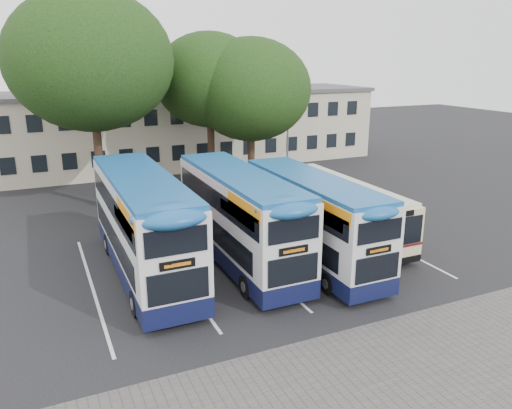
{
  "coord_description": "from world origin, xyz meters",
  "views": [
    {
      "loc": [
        -12.25,
        -14.4,
        8.94
      ],
      "look_at": [
        -3.49,
        5.0,
        2.58
      ],
      "focal_mm": 35.0,
      "sensor_mm": 36.0,
      "label": 1
    }
  ],
  "objects_px": {
    "tree_mid": "(209,80)",
    "bus_dd_mid": "(239,214)",
    "tree_left": "(90,61)",
    "lamp_post": "(288,108)",
    "tree_right": "(251,90)",
    "bus_dd_left": "(143,221)",
    "bus_single": "(338,206)",
    "bus_dd_right": "(311,216)"
  },
  "relations": [
    {
      "from": "tree_mid",
      "to": "tree_right",
      "type": "relative_size",
      "value": 1.04
    },
    {
      "from": "tree_right",
      "to": "bus_single",
      "type": "relative_size",
      "value": 1.07
    },
    {
      "from": "tree_mid",
      "to": "bus_dd_left",
      "type": "bearing_deg",
      "value": -119.73
    },
    {
      "from": "lamp_post",
      "to": "tree_left",
      "type": "bearing_deg",
      "value": -166.7
    },
    {
      "from": "tree_mid",
      "to": "bus_single",
      "type": "xyz_separation_m",
      "value": [
        2.27,
        -12.92,
        -5.73
      ]
    },
    {
      "from": "bus_dd_mid",
      "to": "bus_dd_right",
      "type": "relative_size",
      "value": 1.06
    },
    {
      "from": "lamp_post",
      "to": "tree_right",
      "type": "height_order",
      "value": "tree_right"
    },
    {
      "from": "bus_dd_left",
      "to": "tree_left",
      "type": "bearing_deg",
      "value": 91.22
    },
    {
      "from": "bus_dd_mid",
      "to": "tree_right",
      "type": "bearing_deg",
      "value": 64.04
    },
    {
      "from": "bus_dd_left",
      "to": "bus_dd_right",
      "type": "distance_m",
      "value": 7.26
    },
    {
      "from": "bus_dd_left",
      "to": "lamp_post",
      "type": "bearing_deg",
      "value": 45.31
    },
    {
      "from": "tree_right",
      "to": "bus_dd_left",
      "type": "relative_size",
      "value": 0.98
    },
    {
      "from": "lamp_post",
      "to": "bus_dd_right",
      "type": "relative_size",
      "value": 0.96
    },
    {
      "from": "lamp_post",
      "to": "tree_right",
      "type": "xyz_separation_m",
      "value": [
        -4.35,
        -2.73,
        1.64
      ]
    },
    {
      "from": "tree_left",
      "to": "tree_right",
      "type": "distance_m",
      "value": 10.56
    },
    {
      "from": "lamp_post",
      "to": "tree_mid",
      "type": "xyz_separation_m",
      "value": [
        -6.7,
        -1.03,
        2.26
      ]
    },
    {
      "from": "bus_dd_left",
      "to": "bus_single",
      "type": "relative_size",
      "value": 1.08
    },
    {
      "from": "bus_dd_left",
      "to": "bus_dd_mid",
      "type": "relative_size",
      "value": 1.04
    },
    {
      "from": "tree_mid",
      "to": "tree_right",
      "type": "height_order",
      "value": "tree_mid"
    },
    {
      "from": "bus_dd_right",
      "to": "lamp_post",
      "type": "bearing_deg",
      "value": 65.56
    },
    {
      "from": "tree_left",
      "to": "tree_right",
      "type": "relative_size",
      "value": 1.24
    },
    {
      "from": "tree_left",
      "to": "bus_dd_mid",
      "type": "xyz_separation_m",
      "value": [
        4.34,
        -11.61,
        -6.38
      ]
    },
    {
      "from": "bus_dd_mid",
      "to": "bus_single",
      "type": "xyz_separation_m",
      "value": [
        5.93,
        1.13,
        -0.67
      ]
    },
    {
      "from": "bus_dd_left",
      "to": "tree_mid",
      "type": "bearing_deg",
      "value": 60.27
    },
    {
      "from": "bus_single",
      "to": "bus_dd_right",
      "type": "bearing_deg",
      "value": -141.73
    },
    {
      "from": "lamp_post",
      "to": "tree_left",
      "type": "distance_m",
      "value": 15.53
    },
    {
      "from": "tree_left",
      "to": "lamp_post",
      "type": "bearing_deg",
      "value": 13.3
    },
    {
      "from": "tree_mid",
      "to": "bus_single",
      "type": "distance_m",
      "value": 14.31
    },
    {
      "from": "tree_right",
      "to": "bus_dd_right",
      "type": "bearing_deg",
      "value": -102.7
    },
    {
      "from": "lamp_post",
      "to": "bus_dd_mid",
      "type": "xyz_separation_m",
      "value": [
        -10.36,
        -15.08,
        -2.8
      ]
    },
    {
      "from": "bus_single",
      "to": "tree_right",
      "type": "bearing_deg",
      "value": 89.56
    },
    {
      "from": "tree_mid",
      "to": "tree_left",
      "type": "bearing_deg",
      "value": -163.0
    },
    {
      "from": "bus_dd_left",
      "to": "bus_single",
      "type": "xyz_separation_m",
      "value": [
        10.03,
        0.67,
        -0.76
      ]
    },
    {
      "from": "bus_dd_left",
      "to": "bus_dd_right",
      "type": "relative_size",
      "value": 1.1
    },
    {
      "from": "lamp_post",
      "to": "tree_left",
      "type": "height_order",
      "value": "tree_left"
    },
    {
      "from": "tree_right",
      "to": "bus_dd_right",
      "type": "relative_size",
      "value": 1.09
    },
    {
      "from": "tree_left",
      "to": "bus_dd_left",
      "type": "relative_size",
      "value": 1.23
    },
    {
      "from": "bus_dd_mid",
      "to": "tree_left",
      "type": "bearing_deg",
      "value": 110.5
    },
    {
      "from": "tree_mid",
      "to": "bus_dd_mid",
      "type": "relative_size",
      "value": 1.06
    },
    {
      "from": "tree_left",
      "to": "bus_single",
      "type": "distance_m",
      "value": 16.27
    },
    {
      "from": "tree_right",
      "to": "bus_dd_mid",
      "type": "relative_size",
      "value": 1.02
    },
    {
      "from": "lamp_post",
      "to": "tree_right",
      "type": "bearing_deg",
      "value": -147.86
    }
  ]
}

